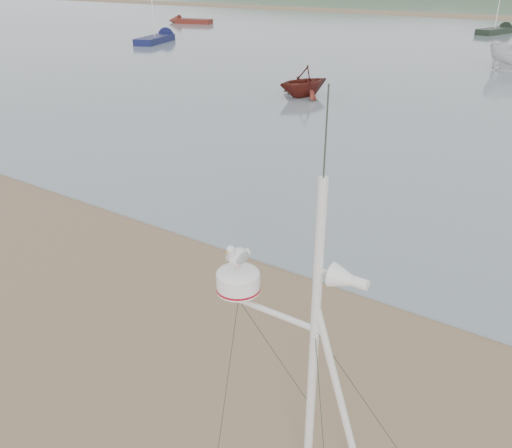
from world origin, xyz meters
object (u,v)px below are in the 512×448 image
Objects in this scene: boat_red at (304,67)px; sailboat_blue_near at (163,37)px; dinghy_red_far at (185,21)px; mast_rig at (304,410)px; sailboat_dark_mid at (502,30)px.

boat_red is 0.42× the size of sailboat_blue_near.
dinghy_red_far is at bearing 161.86° from boat_red.
mast_rig is 0.73× the size of sailboat_blue_near.
dinghy_red_far is 0.84× the size of sailboat_blue_near.
sailboat_blue_near reaches higher than dinghy_red_far.
mast_rig is 43.31m from sailboat_blue_near.
mast_rig is 0.87× the size of dinghy_red_far.
boat_red is 23.76m from sailboat_blue_near.
boat_red is at bearing 119.94° from mast_rig.
boat_red is (-10.48, 18.20, 0.26)m from mast_rig.
sailboat_dark_mid is at bearing 110.16° from boat_red.
mast_rig is at bearing -37.71° from boat_red.
dinghy_red_far is at bearing 124.75° from sailboat_blue_near.
sailboat_dark_mid reaches higher than boat_red.
boat_red is at bearing -40.49° from dinghy_red_far.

